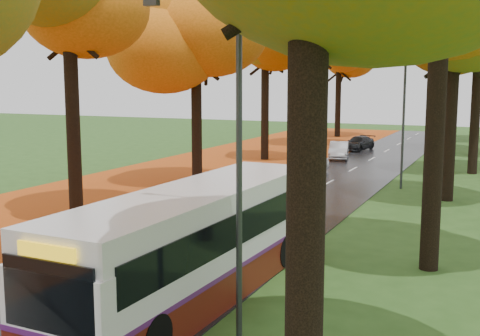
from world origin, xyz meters
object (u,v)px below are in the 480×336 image
Objects in this scene: streetlamp_mid at (399,104)px; bus at (197,240)px; streetlamp_near at (229,140)px; car_silver at (339,150)px; streetlamp_far at (442,95)px; car_white at (306,164)px; car_dark at (359,143)px.

streetlamp_mid is 20.08m from bus.
streetlamp_near reaches higher than car_silver.
streetlamp_near is 44.00m from streetlamp_far.
streetlamp_near is at bearing -57.69° from car_white.
streetlamp_mid is 1.00× the size of streetlamp_far.
bus is at bearing -92.84° from streetlamp_far.
streetlamp_far is at bearing 47.92° from car_silver.
bus is (-2.07, -41.73, -3.09)m from streetlamp_far.
streetlamp_near is at bearing -69.93° from car_dark.
bus reaches higher than car_white.
car_dark is at bearing 98.25° from bus.
streetlamp_far is 20.45m from car_white.
streetlamp_near is 1.96× the size of car_dark.
bus is at bearing -72.51° from car_dark.
streetlamp_far is (0.00, 44.00, 0.00)m from streetlamp_near.
streetlamp_near reaches higher than bus.
streetlamp_far is 0.69× the size of bus.
streetlamp_far is 8.74m from car_dark.
streetlamp_mid is 0.69× the size of bus.
streetlamp_far is 41.90m from bus.
streetlamp_mid and streetlamp_far have the same top height.
streetlamp_mid is 8.05m from car_white.
car_dark is at bearing 109.77° from streetlamp_mid.
car_silver is (-6.30, 11.03, -4.02)m from streetlamp_mid.
bus is 37.50m from car_dark.
car_dark is (-4.23, 37.24, -0.99)m from bus.
streetlamp_mid is (0.00, 22.00, 0.00)m from streetlamp_near.
streetlamp_near is at bearing -90.00° from streetlamp_mid.
car_dark is at bearing -144.53° from streetlamp_far.
streetlamp_near reaches higher than car_dark.
streetlamp_far is at bearing 89.85° from car_white.
car_white is at bearing 102.32° from bus.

